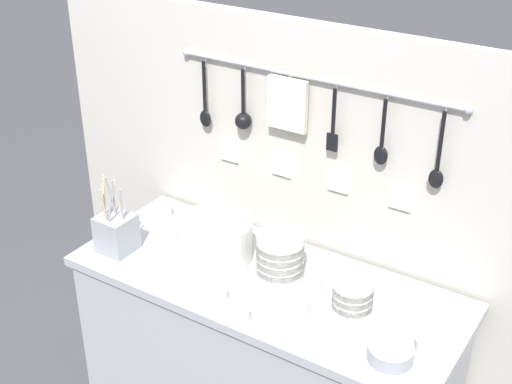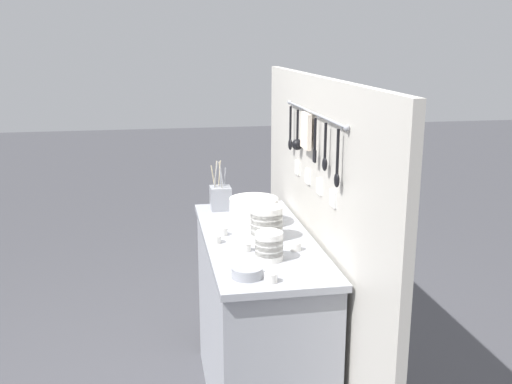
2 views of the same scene
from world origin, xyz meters
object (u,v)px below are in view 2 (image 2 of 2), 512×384
at_px(cup_edge_far, 222,231).
at_px(cup_mid_row, 271,277).
at_px(plate_stack, 254,211).
at_px(cup_front_right, 296,246).
at_px(cup_centre, 269,244).
at_px(cup_back_left, 245,247).
at_px(bowl_stack_tall_left, 267,223).
at_px(cup_beside_plates, 216,239).
at_px(cutlery_caddy, 220,197).
at_px(steel_mixing_bowl, 247,272).
at_px(cup_edge_near, 267,203).
at_px(bowl_stack_back_corner, 269,246).

distance_m(cup_edge_far, cup_mid_row, 0.61).
distance_m(plate_stack, cup_front_right, 0.43).
bearing_deg(cup_centre, cup_back_left, -80.93).
distance_m(bowl_stack_tall_left, cup_mid_row, 0.52).
distance_m(cup_centre, cup_front_right, 0.12).
height_order(cup_centre, cup_beside_plates, same).
xyz_separation_m(cutlery_caddy, cup_front_right, (0.71, 0.25, -0.05)).
bearing_deg(plate_stack, cup_front_right, 15.89).
distance_m(plate_stack, steel_mixing_bowl, 0.70).
bearing_deg(cup_centre, cup_beside_plates, -116.11).
relative_size(cup_back_left, cup_beside_plates, 1.00).
bearing_deg(cup_edge_near, cup_front_right, -0.99).
height_order(cup_centre, cup_back_left, same).
height_order(steel_mixing_bowl, cup_mid_row, steel_mixing_bowl).
distance_m(cup_centre, cup_edge_near, 0.69).
bearing_deg(bowl_stack_tall_left, cup_edge_near, 168.73).
xyz_separation_m(bowl_stack_tall_left, cup_back_left, (0.14, -0.12, -0.06)).
relative_size(steel_mixing_bowl, cutlery_caddy, 0.45).
distance_m(cup_edge_far, cup_edge_near, 0.55).
xyz_separation_m(cutlery_caddy, cup_mid_row, (1.05, 0.07, -0.05)).
xyz_separation_m(plate_stack, steel_mixing_bowl, (0.68, -0.14, -0.05)).
bearing_deg(cup_mid_row, cup_edge_near, 169.77).
bearing_deg(plate_stack, bowl_stack_back_corner, -2.47).
height_order(bowl_stack_tall_left, cutlery_caddy, cutlery_caddy).
relative_size(cup_edge_far, cup_edge_near, 1.00).
distance_m(cup_centre, cup_back_left, 0.11).
xyz_separation_m(cup_back_left, cup_front_right, (0.03, 0.22, 0.00)).
relative_size(steel_mixing_bowl, cup_edge_near, 2.44).
relative_size(cup_mid_row, cup_front_right, 1.00).
bearing_deg(bowl_stack_back_corner, plate_stack, 177.53).
height_order(cup_edge_far, cup_beside_plates, same).
bearing_deg(bowl_stack_tall_left, cutlery_caddy, -164.06).
height_order(cup_mid_row, cup_beside_plates, same).
height_order(bowl_stack_tall_left, steel_mixing_bowl, bowl_stack_tall_left).
xyz_separation_m(cup_edge_far, cup_beside_plates, (0.11, -0.04, 0.00)).
xyz_separation_m(bowl_stack_back_corner, cutlery_caddy, (-0.81, -0.11, 0.01)).
distance_m(plate_stack, cup_edge_near, 0.34).
height_order(plate_stack, cup_edge_far, plate_stack).
bearing_deg(cup_edge_far, steel_mixing_bowl, 3.66).
bearing_deg(cup_edge_near, cup_beside_plates, -31.85).
relative_size(cutlery_caddy, cup_mid_row, 5.36).
bearing_deg(cup_mid_row, cup_beside_plates, -161.89).
bearing_deg(cup_back_left, cup_front_right, 82.05).
xyz_separation_m(bowl_stack_tall_left, cup_edge_near, (-0.55, 0.11, -0.06)).
height_order(bowl_stack_tall_left, cup_edge_far, bowl_stack_tall_left).
bearing_deg(cup_edge_far, plate_stack, 128.85).
relative_size(bowl_stack_back_corner, cutlery_caddy, 0.45).
distance_m(plate_stack, cup_beside_plates, 0.34).
xyz_separation_m(bowl_stack_tall_left, cup_edge_far, (-0.09, -0.20, -0.06)).
bearing_deg(cutlery_caddy, bowl_stack_back_corner, 7.90).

